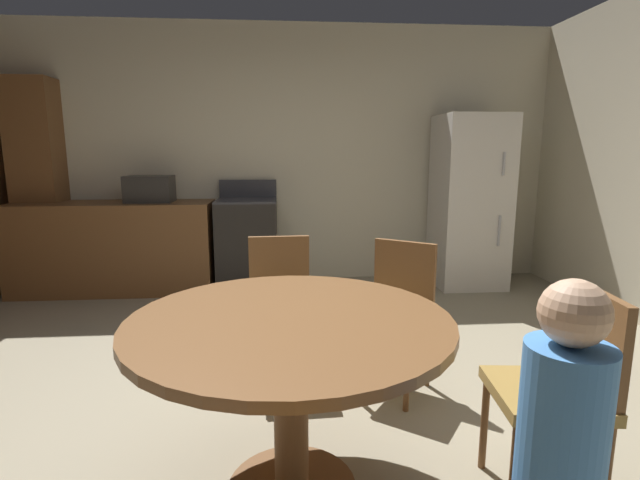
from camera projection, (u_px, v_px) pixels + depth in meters
ground_plane at (295, 425)px, 2.46m from camera, size 14.00×14.00×0.00m
wall_back at (286, 156)px, 5.13m from camera, size 5.99×0.12×2.70m
kitchen_counter at (115, 247)px, 4.77m from camera, size 1.94×0.60×0.90m
pantry_column at (40, 186)px, 4.77m from camera, size 0.44×0.36×2.10m
oven_range at (248, 243)px, 4.87m from camera, size 0.60×0.60×1.10m
refrigerator at (469, 202)px, 4.93m from camera, size 0.68×0.68×1.76m
microwave at (150, 189)px, 4.69m from camera, size 0.44×0.32×0.26m
dining_table at (290, 354)px, 1.87m from camera, size 1.27×1.27×0.76m
chair_east at (563, 382)px, 1.87m from camera, size 0.44×0.44×0.87m
chair_northeast at (396, 306)px, 2.79m from camera, size 0.56×0.56×0.87m
chair_north at (280, 298)px, 2.94m from camera, size 0.42×0.42×0.87m
person_child at (558, 469)px, 1.24m from camera, size 0.31×0.31×1.09m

